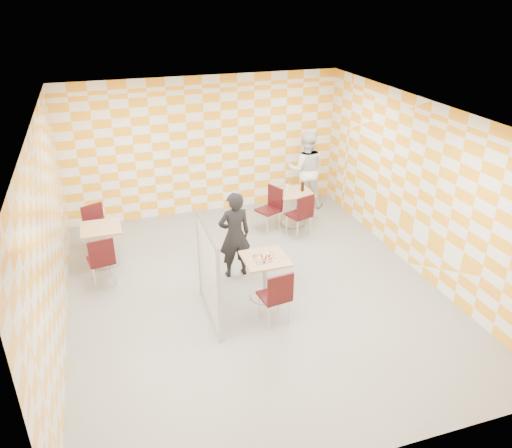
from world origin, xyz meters
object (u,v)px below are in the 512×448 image
at_px(empty_table, 102,239).
at_px(sport_bottle, 287,187).
at_px(man_dark, 235,235).
at_px(second_table, 294,202).
at_px(chair_empty_near, 101,258).
at_px(chair_second_front, 302,212).
at_px(chair_empty_far, 96,225).
at_px(main_table, 265,271).
at_px(chair_second_side, 271,205).
at_px(partition, 209,273).
at_px(chair_main_front, 277,294).
at_px(soda_bottle, 303,186).
at_px(man_white, 306,170).

bearing_deg(empty_table, sport_bottle, 8.88).
bearing_deg(man_dark, second_table, -140.67).
xyz_separation_m(empty_table, chair_empty_near, (-0.04, -0.77, 0.04)).
bearing_deg(man_dark, chair_empty_near, -11.41).
distance_m(empty_table, chair_second_front, 3.87).
distance_m(chair_second_front, chair_empty_far, 4.01).
distance_m(main_table, empty_table, 3.13).
distance_m(main_table, chair_second_front, 2.32).
xyz_separation_m(chair_second_side, partition, (-1.92, -2.61, 0.25)).
xyz_separation_m(chair_main_front, soda_bottle, (1.71, 3.16, 0.31)).
bearing_deg(chair_second_side, sport_bottle, 22.57).
height_order(second_table, man_dark, man_dark).
relative_size(second_table, chair_empty_near, 0.81).
height_order(partition, sport_bottle, partition).
distance_m(chair_main_front, soda_bottle, 3.61).
xyz_separation_m(chair_main_front, man_white, (2.16, 4.02, 0.34)).
xyz_separation_m(chair_second_front, chair_empty_far, (-3.95, 0.67, 0.00)).
relative_size(chair_main_front, chair_empty_near, 1.00).
bearing_deg(chair_main_front, soda_bottle, 61.53).
xyz_separation_m(chair_second_side, soda_bottle, (0.70, 0.05, 0.31)).
bearing_deg(chair_second_side, partition, -126.36).
xyz_separation_m(chair_empty_near, man_white, (4.59, 2.11, 0.34)).
relative_size(second_table, man_dark, 0.48).
distance_m(man_dark, sport_bottle, 2.35).
xyz_separation_m(main_table, man_white, (2.10, 3.28, 0.37)).
relative_size(main_table, chair_second_front, 0.81).
bearing_deg(chair_main_front, second_table, 64.03).
height_order(second_table, man_white, man_white).
relative_size(second_table, soda_bottle, 3.26).
relative_size(main_table, second_table, 1.00).
distance_m(chair_empty_far, partition, 3.18).
bearing_deg(soda_bottle, partition, -134.61).
xyz_separation_m(main_table, second_table, (1.48, 2.43, 0.00)).
bearing_deg(chair_second_front, chair_empty_far, 170.32).
height_order(chair_main_front, man_white, man_white).
relative_size(main_table, chair_second_side, 0.81).
distance_m(second_table, chair_empty_near, 4.17).
bearing_deg(chair_empty_near, partition, -42.91).
height_order(chair_main_front, man_dark, man_dark).
bearing_deg(main_table, man_white, 57.43).
xyz_separation_m(chair_main_front, man_dark, (-0.20, 1.58, 0.24)).
bearing_deg(sport_bottle, chair_main_front, -113.33).
height_order(empty_table, chair_second_side, chair_second_side).
bearing_deg(partition, man_dark, 56.86).
xyz_separation_m(second_table, chair_empty_far, (-4.02, 0.09, 0.04)).
xyz_separation_m(main_table, partition, (-0.98, -0.24, 0.28)).
bearing_deg(partition, chair_second_front, 41.16).
height_order(man_dark, man_white, man_white).
distance_m(second_table, man_dark, 2.38).
bearing_deg(sport_bottle, man_white, 44.71).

